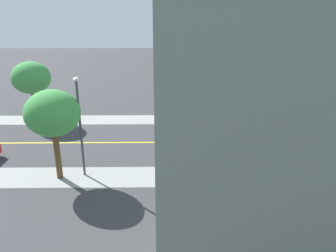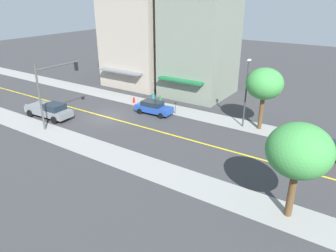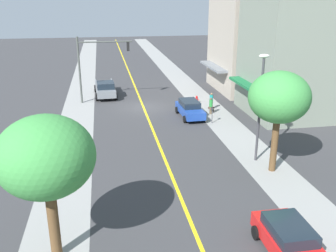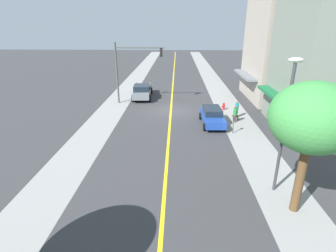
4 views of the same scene
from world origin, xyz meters
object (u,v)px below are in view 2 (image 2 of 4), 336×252
object	(u,v)px
parking_meter	(175,106)
small_dog	(157,103)
pedestrian_green_shirt	(160,101)
pedestrian_teal_shirt	(153,98)
street_tree_right_corner	(299,151)
blue_sedan_left_curb	(154,107)
fire_hydrant	(134,100)
street_tree_left_near	(265,84)
street_lamp	(247,87)
traffic_light_mast	(52,84)
grey_pickup_truck	(50,110)

from	to	relation	value
parking_meter	small_dog	size ratio (longest dim) A/B	1.92
pedestrian_green_shirt	pedestrian_teal_shirt	size ratio (longest dim) A/B	0.95
street_tree_right_corner	blue_sedan_left_curb	world-z (taller)	street_tree_right_corner
fire_hydrant	pedestrian_green_shirt	distance (m)	3.86
street_tree_left_near	street_lamp	size ratio (longest dim) A/B	0.89
traffic_light_mast	blue_sedan_left_curb	world-z (taller)	traffic_light_mast
street_lamp	small_dog	size ratio (longest dim) A/B	9.61
parking_meter	pedestrian_green_shirt	world-z (taller)	pedestrian_green_shirt
grey_pickup_truck	street_lamp	bearing A→B (deg)	24.10
parking_meter	grey_pickup_truck	world-z (taller)	grey_pickup_truck
fire_hydrant	small_dog	world-z (taller)	fire_hydrant
street_lamp	parking_meter	bearing A→B (deg)	-85.07
street_tree_left_near	small_dog	size ratio (longest dim) A/B	8.59
street_lamp	small_dog	bearing A→B (deg)	-91.04
street_lamp	pedestrian_teal_shirt	world-z (taller)	street_lamp
traffic_light_mast	pedestrian_teal_shirt	distance (m)	12.39
street_tree_right_corner	traffic_light_mast	world-z (taller)	traffic_light_mast
street_tree_right_corner	small_dog	bearing A→B (deg)	-123.13
pedestrian_teal_shirt	small_dog	distance (m)	0.97
fire_hydrant	street_tree_right_corner	bearing A→B (deg)	62.09
street_lamp	blue_sedan_left_curb	world-z (taller)	street_lamp
blue_sedan_left_curb	pedestrian_green_shirt	bearing A→B (deg)	103.11
grey_pickup_truck	pedestrian_green_shirt	distance (m)	12.78
fire_hydrant	parking_meter	xyz separation A→B (m)	(0.28, 6.46, 0.54)
grey_pickup_truck	parking_meter	bearing A→B (deg)	36.24
parking_meter	street_lamp	world-z (taller)	street_lamp
street_tree_right_corner	blue_sedan_left_curb	size ratio (longest dim) A/B	1.40
traffic_light_mast	grey_pickup_truck	world-z (taller)	traffic_light_mast
blue_sedan_left_curb	parking_meter	bearing A→B (deg)	33.75
street_tree_left_near	pedestrian_green_shirt	size ratio (longest dim) A/B	4.05
street_tree_right_corner	grey_pickup_truck	distance (m)	27.16
grey_pickup_truck	street_tree_left_near	bearing A→B (deg)	23.16
blue_sedan_left_curb	street_tree_right_corner	bearing A→B (deg)	-31.67
fire_hydrant	small_dog	bearing A→B (deg)	100.68
grey_pickup_truck	pedestrian_teal_shirt	size ratio (longest dim) A/B	3.59
street_tree_left_near	traffic_light_mast	distance (m)	21.37
blue_sedan_left_curb	pedestrian_teal_shirt	xyz separation A→B (m)	(-2.59, -1.97, 0.08)
traffic_light_mast	grey_pickup_truck	size ratio (longest dim) A/B	1.13
street_tree_right_corner	fire_hydrant	bearing A→B (deg)	-117.91
parking_meter	street_lamp	size ratio (longest dim) A/B	0.20
street_tree_left_near	traffic_light_mast	world-z (taller)	traffic_light_mast
street_tree_right_corner	traffic_light_mast	size ratio (longest dim) A/B	0.93
fire_hydrant	street_tree_left_near	bearing A→B (deg)	92.92
street_lamp	small_dog	xyz separation A→B (m)	(-0.20, -11.21, -3.97)
pedestrian_green_shirt	grey_pickup_truck	bearing A→B (deg)	-1.67
street_tree_right_corner	blue_sedan_left_curb	bearing A→B (deg)	-119.31
street_tree_left_near	small_dog	xyz separation A→B (m)	(0.21, -12.86, -4.39)
traffic_light_mast	pedestrian_green_shirt	bearing A→B (deg)	-30.36
street_tree_left_near	pedestrian_teal_shirt	size ratio (longest dim) A/B	3.83
blue_sedan_left_curb	fire_hydrant	bearing A→B (deg)	155.75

